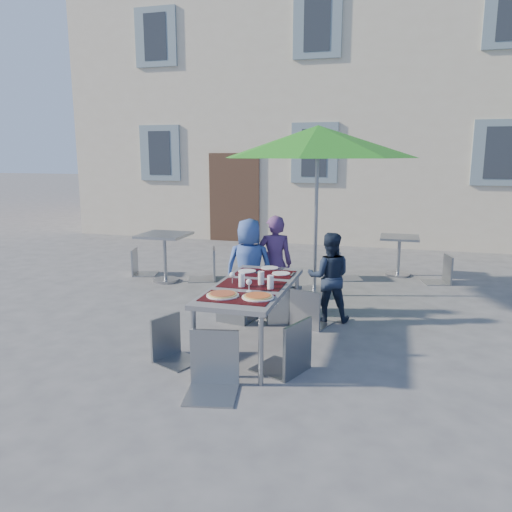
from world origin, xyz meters
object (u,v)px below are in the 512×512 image
(chair_0, at_px, (234,280))
(bg_chair_l_1, at_px, (343,246))
(chair_4, at_px, (289,314))
(child_0, at_px, (249,267))
(chair_5, at_px, (212,327))
(chair_2, at_px, (309,285))
(pizza_near_left, at_px, (223,295))
(cafe_table_0, at_px, (165,247))
(pizza_near_right, at_px, (258,296))
(chair_1, at_px, (284,280))
(bg_chair_r_1, at_px, (443,252))
(child_2, at_px, (329,277))
(cafe_table_1, at_px, (399,249))
(dining_table, at_px, (252,289))
(child_1, at_px, (275,264))
(bg_chair_l_0, at_px, (139,246))
(chair_3, at_px, (171,313))
(patio_umbrella, at_px, (318,143))
(bg_chair_r_0, at_px, (207,245))

(chair_0, height_order, bg_chair_l_1, bg_chair_l_1)
(chair_4, bearing_deg, child_0, 118.34)
(chair_5, bearing_deg, chair_2, 74.31)
(pizza_near_left, relative_size, chair_2, 0.35)
(cafe_table_0, bearing_deg, pizza_near_right, -50.28)
(pizza_near_right, distance_m, chair_1, 1.49)
(bg_chair_l_1, bearing_deg, bg_chair_r_1, 5.67)
(pizza_near_left, relative_size, chair_4, 0.32)
(child_2, relative_size, bg_chair_r_1, 1.29)
(child_0, height_order, chair_2, child_0)
(cafe_table_1, bearing_deg, dining_table, -111.16)
(chair_0, distance_m, chair_5, 1.96)
(child_1, distance_m, chair_0, 0.74)
(bg_chair_l_0, bearing_deg, child_0, -32.63)
(child_2, bearing_deg, cafe_table_1, -116.65)
(child_2, height_order, bg_chair_l_1, child_2)
(pizza_near_left, bearing_deg, chair_3, -178.71)
(child_0, height_order, cafe_table_1, child_0)
(child_1, xyz_separation_m, bg_chair_r_1, (2.39, 2.28, -0.14))
(pizza_near_left, xyz_separation_m, patio_umbrella, (0.48, 2.88, 1.57))
(dining_table, xyz_separation_m, pizza_near_right, (0.21, -0.50, 0.07))
(dining_table, relative_size, chair_5, 1.76)
(chair_3, xyz_separation_m, bg_chair_l_1, (1.37, 4.09, 0.06))
(dining_table, height_order, child_0, child_0)
(pizza_near_right, bearing_deg, bg_chair_l_1, 84.00)
(chair_3, relative_size, bg_chair_l_1, 0.91)
(pizza_near_right, xyz_separation_m, bg_chair_l_0, (-3.18, 3.35, -0.23))
(cafe_table_0, height_order, bg_chair_l_0, bg_chair_l_0)
(bg_chair_l_0, bearing_deg, child_1, -26.22)
(chair_5, relative_size, bg_chair_l_1, 1.06)
(child_1, distance_m, chair_1, 0.53)
(dining_table, height_order, pizza_near_left, pizza_near_left)
(chair_1, xyz_separation_m, bg_chair_l_0, (-3.12, 1.88, -0.04))
(pizza_near_left, bearing_deg, chair_4, 1.75)
(chair_2, height_order, chair_4, chair_4)
(child_0, distance_m, chair_1, 0.59)
(chair_4, xyz_separation_m, bg_chair_l_0, (-3.51, 3.36, -0.09))
(bg_chair_l_0, distance_m, cafe_table_1, 4.72)
(chair_4, height_order, bg_chair_l_1, chair_4)
(child_0, bearing_deg, bg_chair_l_0, -42.36)
(chair_3, relative_size, bg_chair_r_0, 0.85)
(pizza_near_left, bearing_deg, chair_1, 78.67)
(bg_chair_l_0, relative_size, bg_chair_r_1, 1.00)
(chair_1, height_order, cafe_table_1, chair_1)
(child_1, xyz_separation_m, chair_0, (-0.39, -0.61, -0.12))
(chair_1, xyz_separation_m, chair_4, (0.39, -1.49, 0.04))
(bg_chair_l_0, bearing_deg, chair_4, -43.83)
(pizza_near_right, distance_m, chair_0, 1.51)
(chair_2, height_order, bg_chair_l_1, bg_chair_l_1)
(dining_table, height_order, bg_chair_l_0, bg_chair_l_0)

